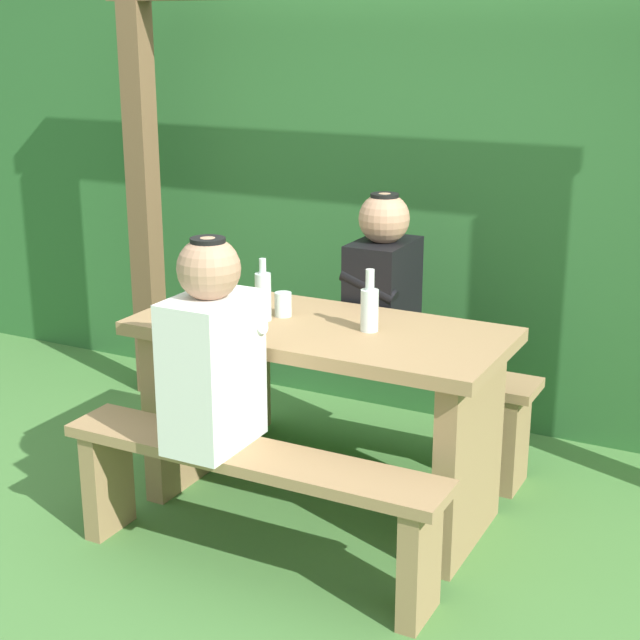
% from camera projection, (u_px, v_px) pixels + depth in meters
% --- Properties ---
extents(ground_plane, '(12.00, 12.00, 0.00)m').
position_uv_depth(ground_plane, '(320.00, 507.00, 3.81)').
color(ground_plane, '#487B3A').
extents(hedge_backdrop, '(6.40, 1.04, 2.00)m').
position_uv_depth(hedge_backdrop, '(466.00, 194.00, 4.88)').
color(hedge_backdrop, '#2E6630').
rests_on(hedge_backdrop, ground_plane).
extents(pergola_post_left, '(0.12, 0.12, 1.92)m').
position_uv_depth(pergola_post_left, '(144.00, 207.00, 4.75)').
color(pergola_post_left, brown).
rests_on(pergola_post_left, ground_plane).
extents(picnic_table, '(1.40, 0.64, 0.75)m').
position_uv_depth(picnic_table, '(320.00, 386.00, 3.66)').
color(picnic_table, '#9E7A51').
rests_on(picnic_table, ground_plane).
extents(bench_near, '(1.40, 0.24, 0.45)m').
position_uv_depth(bench_near, '(250.00, 486.00, 3.27)').
color(bench_near, '#9E7A51').
rests_on(bench_near, ground_plane).
extents(bench_far, '(1.40, 0.24, 0.45)m').
position_uv_depth(bench_far, '(375.00, 388.00, 4.15)').
color(bench_far, '#9E7A51').
rests_on(bench_far, ground_plane).
extents(person_white_shirt, '(0.25, 0.35, 0.72)m').
position_uv_depth(person_white_shirt, '(212.00, 351.00, 3.20)').
color(person_white_shirt, white).
rests_on(person_white_shirt, bench_near).
extents(person_black_coat, '(0.25, 0.35, 0.72)m').
position_uv_depth(person_black_coat, '(382.00, 286.00, 4.00)').
color(person_black_coat, black).
rests_on(person_black_coat, bench_far).
extents(drinking_glass, '(0.07, 0.07, 0.09)m').
position_uv_depth(drinking_glass, '(283.00, 304.00, 3.68)').
color(drinking_glass, silver).
rests_on(drinking_glass, picnic_table).
extents(bottle_left, '(0.07, 0.07, 0.23)m').
position_uv_depth(bottle_left, '(370.00, 307.00, 3.49)').
color(bottle_left, silver).
rests_on(bottle_left, picnic_table).
extents(bottle_right, '(0.06, 0.06, 0.24)m').
position_uv_depth(bottle_right, '(263.00, 295.00, 3.62)').
color(bottle_right, silver).
rests_on(bottle_right, picnic_table).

